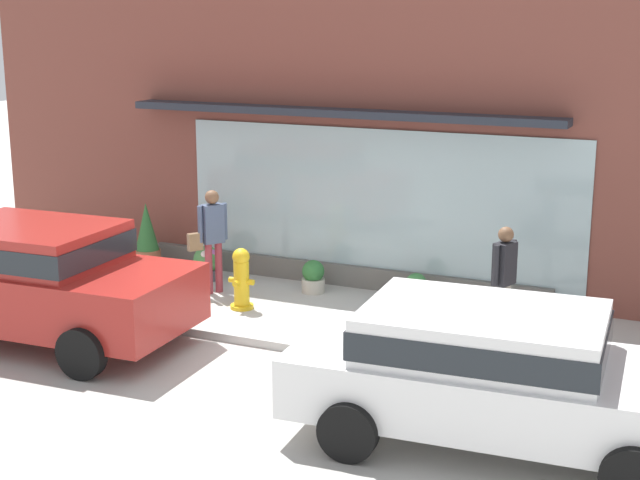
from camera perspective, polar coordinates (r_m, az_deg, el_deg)
The scene contains 12 objects.
ground_plane at distance 13.10m, azimuth -4.03°, elevation -6.06°, with size 60.00×60.00×0.00m, color #B2AFA8.
curb_strip at distance 12.91m, azimuth -4.46°, elevation -6.08°, with size 14.00×0.24×0.12m, color #B2B2AD.
storefront at distance 15.32m, azimuth 1.56°, elevation 6.47°, with size 14.00×0.81×5.11m.
fire_hydrant at distance 14.28m, azimuth -4.86°, elevation -2.37°, with size 0.42×0.39×0.96m.
pedestrian_with_handbag at distance 15.01m, azimuth -6.69°, elevation 0.42°, with size 0.47×0.60×1.70m.
pedestrian_passerby at distance 13.01m, azimuth 11.25°, elevation -2.05°, with size 0.30×0.49×1.61m.
parked_car_white at distance 9.90m, azimuth 10.70°, elevation -7.73°, with size 4.54×2.26×1.46m.
parked_car_red at distance 13.27m, azimuth -16.88°, elevation -2.14°, with size 4.19×2.22×1.64m.
potted_plant_doorstep at distance 14.59m, azimuth 5.93°, elevation -2.95°, with size 0.34×0.34×0.49m.
potted_plant_low_front at distance 15.12m, azimuth -0.41°, elevation -2.28°, with size 0.38×0.38×0.54m.
potted_plant_corner_tall at distance 16.69m, azimuth -10.60°, elevation 0.13°, with size 0.46×0.46×1.21m.
potted_plant_by_entrance at distance 15.98m, azimuth -6.96°, elevation -1.41°, with size 0.47×0.47×0.58m.
Camera 1 is at (5.93, -10.82, 4.40)m, focal length 52.02 mm.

